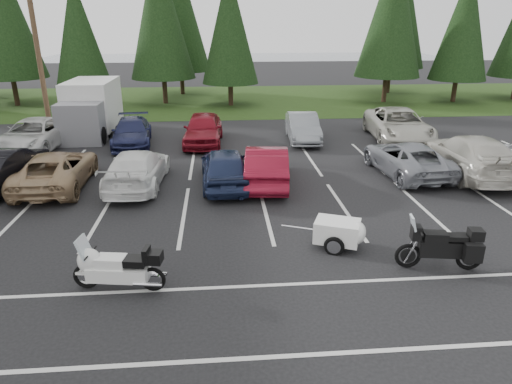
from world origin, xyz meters
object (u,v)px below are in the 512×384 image
object	(u,v)px
box_truck	(89,110)
car_far_0	(34,135)
utility_pole	(37,48)
cargo_trailer	(337,234)
car_near_3	(137,168)
car_near_2	(56,169)
car_near_4	(225,167)
car_near_5	(267,165)
car_near_7	(470,155)
car_far_1	(132,132)
car_far_3	(303,127)
adventure_motorcycle	(441,243)
car_near_6	(407,158)
car_far_4	(398,125)
car_far_2	(203,129)
touring_motorcycle	(118,264)
car_near_1	(5,167)

from	to	relation	value
box_truck	car_far_0	world-z (taller)	box_truck
utility_pole	cargo_trailer	xyz separation A→B (m)	(12.24, -13.66, -4.29)
utility_pole	car_near_3	size ratio (longest dim) A/B	1.86
car_near_2	car_near_4	world-z (taller)	car_near_4
car_near_5	car_near_3	bearing A→B (deg)	4.45
car_near_7	car_far_1	bearing A→B (deg)	-18.28
car_far_3	adventure_motorcycle	bearing A→B (deg)	-82.28
car_near_6	car_far_4	distance (m)	5.91
car_far_3	car_far_2	bearing A→B (deg)	-174.23
box_truck	car_near_6	xyz separation A→B (m)	(14.71, -7.97, -0.77)
car_far_3	touring_motorcycle	bearing A→B (deg)	-113.34
car_near_1	car_near_6	world-z (taller)	car_near_1
car_far_2	cargo_trailer	bearing A→B (deg)	-68.57
car_near_4	car_far_4	size ratio (longest dim) A/B	0.74
car_near_5	car_far_1	size ratio (longest dim) A/B	0.99
car_near_3	car_near_6	xyz separation A→B (m)	(10.85, 0.56, -0.02)
car_far_4	cargo_trailer	world-z (taller)	car_far_4
car_near_2	car_near_6	bearing A→B (deg)	179.93
utility_pole	car_far_2	xyz separation A→B (m)	(8.24, -1.80, -3.91)
box_truck	car_near_5	xyz separation A→B (m)	(8.84, -8.65, -0.70)
car_far_4	cargo_trailer	size ratio (longest dim) A/B	3.35
touring_motorcycle	car_near_7	bearing A→B (deg)	39.81
car_far_4	utility_pole	bearing A→B (deg)	-179.76
car_near_6	car_far_2	bearing A→B (deg)	-38.77
utility_pole	cargo_trailer	bearing A→B (deg)	-48.14
car_near_3	car_far_4	world-z (taller)	car_far_4
utility_pole	car_near_7	world-z (taller)	utility_pole
car_far_0	touring_motorcycle	world-z (taller)	car_far_0
car_far_0	adventure_motorcycle	xyz separation A→B (m)	(14.56, -12.82, -0.00)
car_near_4	car_far_1	xyz separation A→B (m)	(-4.61, 6.51, -0.08)
car_near_6	car_near_7	size ratio (longest dim) A/B	0.86
car_near_1	cargo_trailer	world-z (taller)	car_near_1
utility_pole	car_near_4	size ratio (longest dim) A/B	2.05
car_near_1	car_near_2	bearing A→B (deg)	175.52
car_far_3	touring_motorcycle	size ratio (longest dim) A/B	1.76
car_near_6	car_near_1	bearing A→B (deg)	-4.72
car_near_3	car_far_3	xyz separation A→B (m)	(7.59, 6.46, 0.01)
utility_pole	box_truck	distance (m)	3.85
car_far_1	car_far_2	xyz separation A→B (m)	(3.63, -0.08, 0.12)
car_near_7	utility_pole	bearing A→B (deg)	-17.86
car_near_4	touring_motorcycle	xyz separation A→B (m)	(-2.64, -7.14, -0.07)
car_near_4	car_near_5	bearing A→B (deg)	-179.19
car_near_1	car_far_1	bearing A→B (deg)	-118.67
touring_motorcycle	adventure_motorcycle	xyz separation A→B (m)	(7.96, 0.32, 0.06)
box_truck	car_far_1	size ratio (longest dim) A/B	1.22
car_near_4	car_far_4	bearing A→B (deg)	-147.58
cargo_trailer	adventure_motorcycle	distance (m)	2.71
car_near_1	car_far_0	bearing A→B (deg)	-76.70
box_truck	car_near_5	distance (m)	12.39
box_truck	car_near_3	bearing A→B (deg)	-65.62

